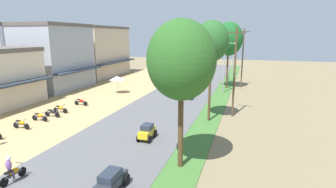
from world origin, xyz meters
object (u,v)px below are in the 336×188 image
(streetlamp_near, at_px, (224,64))
(car_van_white, at_px, (183,77))
(parked_motorbike_third, at_px, (21,124))
(motorbike_ahead_second, at_px, (170,84))
(car_hatchback_yellow, at_px, (147,131))
(parked_motorbike_sixth, at_px, (60,109))
(median_tree_third, at_px, (229,39))
(streetlamp_mid, at_px, (230,56))
(parked_motorbike_fourth, at_px, (40,116))
(car_hatchback_blue, at_px, (190,94))
(median_tree_second, at_px, (211,42))
(utility_pole_near, at_px, (243,57))
(streetlamp_far, at_px, (233,55))
(vendor_umbrella, at_px, (117,78))
(motorbike_foreground_rider, at_px, (11,170))
(median_tree_nearest, at_px, (181,61))
(parked_motorbike_seventh, at_px, (81,102))
(utility_pole_far, at_px, (235,72))
(parked_motorbike_fifth, at_px, (52,112))
(car_sedan_charcoal, at_px, (111,180))

(streetlamp_near, distance_m, car_van_white, 10.69)
(parked_motorbike_third, xyz_separation_m, motorbike_ahead_second, (7.41, 21.50, 0.30))
(car_hatchback_yellow, bearing_deg, parked_motorbike_sixth, 160.55)
(parked_motorbike_sixth, relative_size, median_tree_third, 0.17)
(median_tree_third, xyz_separation_m, streetlamp_mid, (-0.14, 5.72, -2.93))
(parked_motorbike_third, xyz_separation_m, parked_motorbike_fourth, (-0.08, 2.29, 0.00))
(parked_motorbike_sixth, xyz_separation_m, car_hatchback_blue, (11.90, 10.70, 0.19))
(parked_motorbike_fourth, bearing_deg, median_tree_second, 18.19)
(utility_pole_near, bearing_deg, parked_motorbike_third, -124.25)
(median_tree_second, height_order, streetlamp_far, median_tree_second)
(car_hatchback_yellow, bearing_deg, parked_motorbike_third, -174.63)
(vendor_umbrella, bearing_deg, parked_motorbike_third, -94.07)
(parked_motorbike_fourth, bearing_deg, car_hatchback_yellow, -5.78)
(car_hatchback_yellow, bearing_deg, motorbike_foreground_rider, -121.09)
(median_tree_nearest, xyz_separation_m, utility_pole_near, (2.66, 28.95, -1.95))
(car_hatchback_blue, bearing_deg, motorbike_foreground_rider, -102.50)
(median_tree_nearest, bearing_deg, parked_motorbike_seventh, 144.09)
(parked_motorbike_seventh, bearing_deg, utility_pole_far, 3.74)
(parked_motorbike_fifth, height_order, parked_motorbike_seventh, same)
(median_tree_third, relative_size, motorbike_ahead_second, 5.73)
(parked_motorbike_fourth, relative_size, car_hatchback_blue, 0.90)
(vendor_umbrella, bearing_deg, utility_pole_far, -20.70)
(streetlamp_mid, bearing_deg, utility_pole_near, -60.28)
(utility_pole_near, relative_size, motorbike_foreground_rider, 5.22)
(parked_motorbike_sixth, xyz_separation_m, median_tree_second, (15.76, 2.23, 7.19))
(streetlamp_far, height_order, motorbike_foreground_rider, streetlamp_far)
(parked_motorbike_seventh, relative_size, car_sedan_charcoal, 0.80)
(parked_motorbike_third, bearing_deg, median_tree_third, 57.50)
(parked_motorbike_seventh, xyz_separation_m, utility_pole_near, (17.86, 17.95, 4.33))
(car_van_white, bearing_deg, parked_motorbike_sixth, -109.63)
(streetlamp_near, distance_m, car_hatchback_yellow, 20.73)
(parked_motorbike_sixth, bearing_deg, motorbike_ahead_second, 65.35)
(car_hatchback_blue, distance_m, motorbike_foreground_rider, 23.66)
(parked_motorbike_third, relative_size, median_tree_nearest, 0.20)
(parked_motorbike_third, bearing_deg, parked_motorbike_seventh, 88.65)
(parked_motorbike_seventh, relative_size, streetlamp_far, 0.24)
(parked_motorbike_fifth, relative_size, motorbike_ahead_second, 1.00)
(parked_motorbike_sixth, relative_size, parked_motorbike_seventh, 1.00)
(parked_motorbike_sixth, xyz_separation_m, utility_pole_far, (17.88, 4.48, 4.18))
(parked_motorbike_fourth, xyz_separation_m, motorbike_foreground_rider, (6.80, -9.44, 0.30))
(vendor_umbrella, height_order, car_hatchback_yellow, vendor_umbrella)
(car_hatchback_yellow, height_order, motorbike_foreground_rider, motorbike_foreground_rider)
(parked_motorbike_sixth, height_order, utility_pole_near, utility_pole_near)
(motorbike_foreground_rider, bearing_deg, utility_pole_far, 56.66)
(parked_motorbike_fourth, relative_size, car_hatchback_yellow, 0.90)
(car_hatchback_blue, xyz_separation_m, motorbike_ahead_second, (-4.44, 5.56, 0.11))
(parked_motorbike_sixth, height_order, parked_motorbike_seventh, same)
(parked_motorbike_fifth, relative_size, utility_pole_near, 0.19)
(streetlamp_mid, bearing_deg, car_van_white, -159.30)
(parked_motorbike_seventh, height_order, vendor_umbrella, vendor_umbrella)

